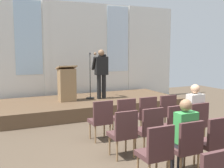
% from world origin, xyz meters
% --- Properties ---
extents(ground_plane, '(15.90, 15.90, 0.00)m').
position_xyz_m(ground_plane, '(0.00, 0.00, 0.00)').
color(ground_plane, brown).
extents(rear_partition, '(8.72, 0.14, 3.82)m').
position_xyz_m(rear_partition, '(0.02, 6.11, 1.94)').
color(rear_partition, silver).
rests_on(rear_partition, ground).
extents(stage_platform, '(5.87, 2.54, 0.40)m').
position_xyz_m(stage_platform, '(0.00, 4.54, 0.20)').
color(stage_platform, brown).
rests_on(stage_platform, ground).
extents(speaker, '(0.51, 0.69, 1.66)m').
position_xyz_m(speaker, '(0.35, 4.48, 1.36)').
color(speaker, black).
rests_on(speaker, stage_platform).
extents(mic_stand, '(0.28, 0.28, 1.56)m').
position_xyz_m(mic_stand, '(0.03, 4.67, 0.74)').
color(mic_stand, black).
rests_on(mic_stand, stage_platform).
extents(lectern, '(0.60, 0.48, 1.16)m').
position_xyz_m(lectern, '(-0.81, 4.56, 0.95)').
color(lectern, '#93724C').
rests_on(lectern, stage_platform).
extents(chair_r0_c0, '(0.46, 0.44, 0.94)m').
position_xyz_m(chair_r0_c0, '(-0.88, 1.56, 0.53)').
color(chair_r0_c0, olive).
rests_on(chair_r0_c0, ground).
extents(chair_r0_c1, '(0.46, 0.44, 0.94)m').
position_xyz_m(chair_r0_c1, '(-0.29, 1.56, 0.53)').
color(chair_r0_c1, olive).
rests_on(chair_r0_c1, ground).
extents(chair_r0_c2, '(0.46, 0.44, 0.94)m').
position_xyz_m(chair_r0_c2, '(0.29, 1.56, 0.53)').
color(chair_r0_c2, olive).
rests_on(chair_r0_c2, ground).
extents(chair_r0_c3, '(0.46, 0.44, 0.94)m').
position_xyz_m(chair_r0_c3, '(0.88, 1.56, 0.53)').
color(chair_r0_c3, olive).
rests_on(chair_r0_c3, ground).
extents(chair_r1_c0, '(0.46, 0.44, 0.94)m').
position_xyz_m(chair_r1_c0, '(-0.88, 0.47, 0.53)').
color(chair_r1_c0, olive).
rests_on(chair_r1_c0, ground).
extents(chair_r1_c1, '(0.46, 0.44, 0.94)m').
position_xyz_m(chair_r1_c1, '(-0.29, 0.47, 0.53)').
color(chair_r1_c1, olive).
rests_on(chair_r1_c1, ground).
extents(chair_r1_c2, '(0.46, 0.44, 0.94)m').
position_xyz_m(chair_r1_c2, '(0.29, 0.47, 0.53)').
color(chair_r1_c2, olive).
rests_on(chair_r1_c2, ground).
extents(chair_r1_c3, '(0.46, 0.44, 0.94)m').
position_xyz_m(chair_r1_c3, '(0.88, 0.47, 0.53)').
color(chair_r1_c3, olive).
rests_on(chair_r1_c3, ground).
extents(audience_r1_c3, '(0.36, 0.39, 1.33)m').
position_xyz_m(audience_r1_c3, '(0.88, 0.55, 0.74)').
color(audience_r1_c3, '#2D2D33').
rests_on(audience_r1_c3, ground).
extents(chair_r2_c0, '(0.46, 0.44, 0.94)m').
position_xyz_m(chair_r2_c0, '(-0.88, -0.62, 0.53)').
color(chair_r2_c0, olive).
rests_on(chair_r2_c0, ground).
extents(chair_r2_c1, '(0.46, 0.44, 0.94)m').
position_xyz_m(chair_r2_c1, '(-0.29, -0.62, 0.53)').
color(chair_r2_c1, olive).
rests_on(chair_r2_c1, ground).
extents(audience_r2_c1, '(0.36, 0.39, 1.28)m').
position_xyz_m(audience_r2_c1, '(-0.29, -0.54, 0.71)').
color(audience_r2_c1, '#2D2D33').
rests_on(audience_r2_c1, ground).
extents(chair_r2_c2, '(0.46, 0.44, 0.94)m').
position_xyz_m(chair_r2_c2, '(0.29, -0.62, 0.53)').
color(chair_r2_c2, olive).
rests_on(chair_r2_c2, ground).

